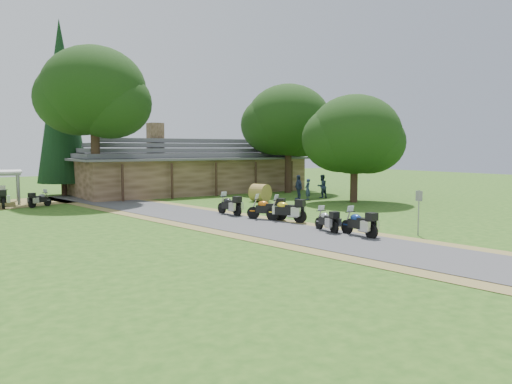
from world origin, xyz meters
TOP-DOWN VIEW (x-y plane):
  - ground at (0.00, 0.00)m, footprint 120.00×120.00m
  - driveway at (-0.50, 4.00)m, footprint 51.95×51.95m
  - lodge at (6.00, 24.00)m, footprint 21.40×9.40m
  - motorcycle_row_a at (1.73, -0.81)m, footprint 0.64×1.92m
  - motorcycle_row_b at (1.42, 0.99)m, footprint 0.87×1.79m
  - motorcycle_row_c at (1.73, 4.53)m, footprint 1.52×2.18m
  - motorcycle_row_d at (1.32, 5.75)m, footprint 1.70×2.07m
  - motorcycle_row_e at (0.68, 8.68)m, footprint 0.80×1.99m
  - motorcycle_carport_a at (-9.92, 20.35)m, footprint 0.91×2.16m
  - motorcycle_carport_b at (-7.78, 19.46)m, footprint 1.71×1.37m
  - person_a at (10.26, 12.80)m, footprint 0.66×0.59m
  - person_b at (12.24, 13.37)m, footprint 0.63×0.45m
  - person_c at (9.84, 13.40)m, footprint 0.60×0.73m
  - hay_bale at (6.51, 13.83)m, footprint 1.61×1.54m
  - sign_post at (4.10, -2.20)m, footprint 0.37×0.06m
  - oak_lodge_left at (-3.53, 20.85)m, footprint 7.67×7.67m
  - oak_lodge_right at (12.99, 18.74)m, footprint 7.49×7.49m
  - oak_driveway at (12.01, 9.62)m, footprint 6.84×6.84m
  - cedar_near at (-4.37, 27.05)m, footprint 4.17×4.17m

SIDE VIEW (x-z plane):
  - ground at x=0.00m, z-range 0.00..0.00m
  - driveway at x=-0.50m, z-range 0.00..0.00m
  - motorcycle_carport_b at x=-7.78m, z-range 0.00..1.15m
  - motorcycle_row_b at x=1.42m, z-range 0.00..1.18m
  - motorcycle_row_a at x=1.73m, z-range 0.00..1.31m
  - hay_bale at x=6.51m, z-range 0.00..1.32m
  - motorcycle_row_e at x=0.68m, z-range 0.00..1.33m
  - motorcycle_row_d at x=1.32m, z-range 0.00..1.40m
  - motorcycle_row_c at x=1.73m, z-range 0.00..1.43m
  - motorcycle_carport_a at x=-9.92m, z-range 0.00..1.43m
  - person_a at x=10.26m, z-range 0.00..1.92m
  - sign_post at x=4.10m, z-range 0.00..2.08m
  - person_b at x=12.24m, z-range 0.00..2.20m
  - person_c at x=9.84m, z-range 0.00..2.24m
  - lodge at x=6.00m, z-range 0.00..4.90m
  - oak_driveway at x=12.01m, z-range 0.00..8.05m
  - oak_lodge_right at x=12.99m, z-range 0.00..10.46m
  - oak_lodge_left at x=-3.53m, z-range 0.00..13.24m
  - cedar_near at x=-4.37m, z-range 0.00..14.58m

